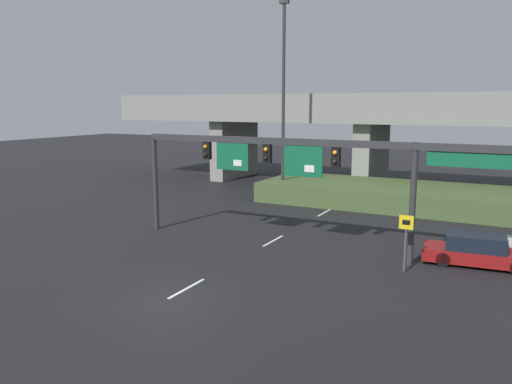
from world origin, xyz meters
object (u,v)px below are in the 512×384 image
speed_limit_sign (406,235)px  highway_light_pole_near (283,97)px  signal_gantry (292,158)px  parked_sedan_near_right (478,251)px

speed_limit_sign → highway_light_pole_near: 18.85m
signal_gantry → highway_light_pole_near: bearing=116.5°
speed_limit_sign → highway_light_pole_near: highway_light_pole_near is taller
signal_gantry → parked_sedan_near_right: (8.53, 1.36, -3.90)m
highway_light_pole_near → parked_sedan_near_right: (14.61, -10.83, -7.02)m
signal_gantry → highway_light_pole_near: 13.98m
highway_light_pole_near → speed_limit_sign: bearing=-48.3°
highway_light_pole_near → signal_gantry: bearing=-63.5°
highway_light_pole_near → parked_sedan_near_right: 19.49m
signal_gantry → highway_light_pole_near: size_ratio=1.26×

